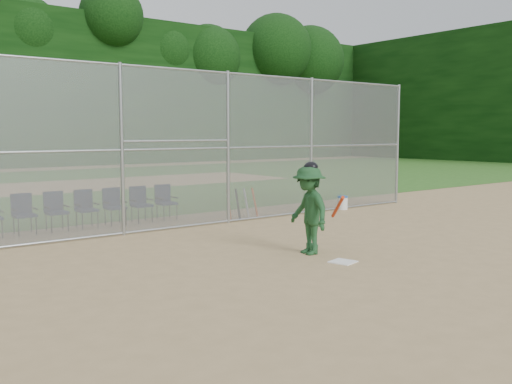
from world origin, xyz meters
TOP-DOWN VIEW (x-y plane):
  - ground at (0.00, 0.00)m, footprint 100.00×100.00m
  - grass_strip at (0.00, 18.00)m, footprint 100.00×100.00m
  - dirt_patch_far at (0.00, 18.00)m, footprint 24.00×24.00m
  - backstop_fence at (0.00, 5.00)m, footprint 16.09×0.09m
  - treeline at (0.00, 20.00)m, footprint 81.00×60.00m
  - home_plate at (0.01, -0.12)m, footprint 0.52×0.52m
  - batter_at_plate at (0.02, 0.82)m, footprint 1.04×1.36m
  - water_cooler at (5.35, 4.98)m, footprint 0.34×0.34m
  - spare_bats at (1.77, 5.42)m, footprint 0.96×0.32m
  - chair_2 at (-3.81, 6.52)m, footprint 0.54×0.52m
  - chair_3 at (-3.05, 6.52)m, footprint 0.54×0.52m
  - chair_4 at (-2.29, 6.52)m, footprint 0.54×0.52m
  - chair_5 at (-1.53, 6.52)m, footprint 0.54×0.52m
  - chair_6 at (-0.77, 6.52)m, footprint 0.54×0.52m
  - chair_7 at (-0.01, 6.52)m, footprint 0.54×0.52m

SIDE VIEW (x-z plane):
  - ground at x=0.00m, z-range 0.00..0.00m
  - grass_strip at x=0.00m, z-range 0.01..0.01m
  - dirt_patch_far at x=0.00m, z-range 0.01..0.01m
  - home_plate at x=0.01m, z-range 0.00..0.02m
  - water_cooler at x=5.35m, z-range 0.00..0.43m
  - spare_bats at x=1.77m, z-range 0.00..0.84m
  - chair_2 at x=-3.81m, z-range 0.00..0.96m
  - chair_3 at x=-3.05m, z-range 0.00..0.96m
  - chair_4 at x=-2.29m, z-range 0.00..0.96m
  - chair_5 at x=-1.53m, z-range 0.00..0.96m
  - chair_6 at x=-0.77m, z-range 0.00..0.96m
  - chair_7 at x=-0.01m, z-range 0.00..0.96m
  - batter_at_plate at x=0.02m, z-range -0.03..1.81m
  - backstop_fence at x=0.00m, z-range 0.07..4.07m
  - treeline at x=0.00m, z-range 0.00..11.00m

